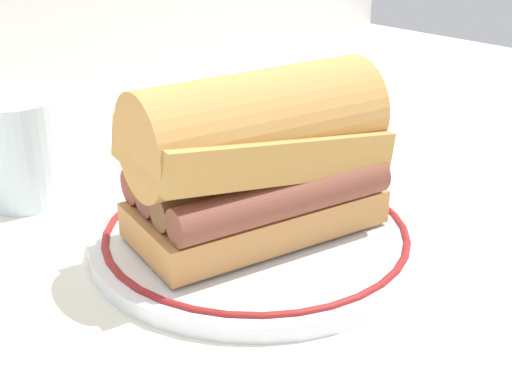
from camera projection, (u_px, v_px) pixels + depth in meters
ground_plane at (254, 266)px, 0.53m from camera, size 1.50×1.50×0.00m
plate at (256, 236)px, 0.56m from camera, size 0.25×0.25×0.01m
sausage_sandwich at (256, 155)px, 0.53m from camera, size 0.20×0.14×0.12m
drinking_glass at (22, 158)px, 0.62m from camera, size 0.07×0.07×0.09m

